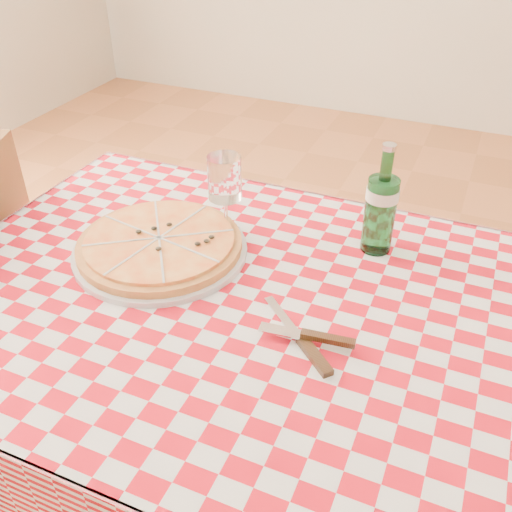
{
  "coord_description": "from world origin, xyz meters",
  "views": [
    {
      "loc": [
        0.33,
        -0.77,
        1.45
      ],
      "look_at": [
        -0.02,
        0.06,
        0.82
      ],
      "focal_mm": 40.0,
      "sensor_mm": 36.0,
      "label": 1
    }
  ],
  "objects_px": {
    "pizza_plate": "(160,244)",
    "water_bottle": "(382,199)",
    "dining_table": "(253,339)",
    "wine_glass": "(225,196)"
  },
  "relations": [
    {
      "from": "dining_table",
      "to": "pizza_plate",
      "type": "bearing_deg",
      "value": 164.11
    },
    {
      "from": "dining_table",
      "to": "wine_glass",
      "type": "distance_m",
      "value": 0.31
    },
    {
      "from": "pizza_plate",
      "to": "wine_glass",
      "type": "bearing_deg",
      "value": 53.55
    },
    {
      "from": "pizza_plate",
      "to": "water_bottle",
      "type": "bearing_deg",
      "value": 25.34
    },
    {
      "from": "pizza_plate",
      "to": "wine_glass",
      "type": "relative_size",
      "value": 1.99
    },
    {
      "from": "dining_table",
      "to": "pizza_plate",
      "type": "height_order",
      "value": "pizza_plate"
    },
    {
      "from": "water_bottle",
      "to": "wine_glass",
      "type": "height_order",
      "value": "water_bottle"
    },
    {
      "from": "dining_table",
      "to": "water_bottle",
      "type": "height_order",
      "value": "water_bottle"
    },
    {
      "from": "water_bottle",
      "to": "dining_table",
      "type": "bearing_deg",
      "value": -122.59
    },
    {
      "from": "water_bottle",
      "to": "wine_glass",
      "type": "xyz_separation_m",
      "value": [
        -0.32,
        -0.07,
        -0.03
      ]
    }
  ]
}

